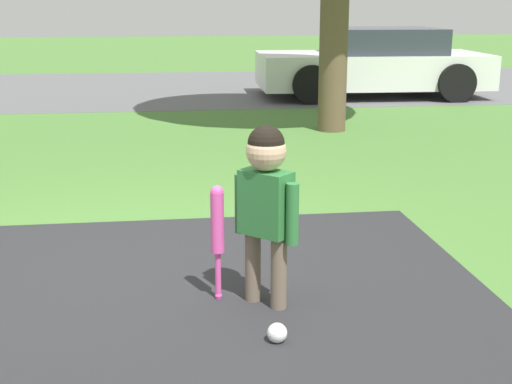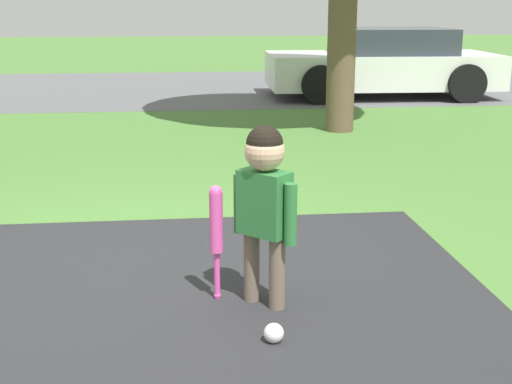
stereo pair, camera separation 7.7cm
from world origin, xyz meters
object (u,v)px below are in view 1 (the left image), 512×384
object	(u,v)px
child	(266,191)
sports_ball	(277,333)
parked_car	(374,64)
baseball_bat	(217,227)

from	to	relation	value
child	sports_ball	world-z (taller)	child
child	parked_car	distance (m)	9.01
child	baseball_bat	xyz separation A→B (m)	(-0.25, 0.10, -0.22)
sports_ball	parked_car	world-z (taller)	parked_car
sports_ball	baseball_bat	bearing A→B (deg)	113.47
child	parked_car	size ratio (longest dim) A/B	0.25
sports_ball	child	bearing A→B (deg)	88.93
sports_ball	parked_car	bearing A→B (deg)	70.80
sports_ball	parked_car	xyz separation A→B (m)	(3.10, 8.91, 0.51)
parked_car	sports_ball	bearing A→B (deg)	72.68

